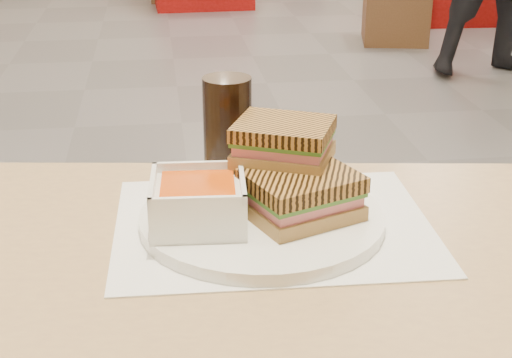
{
  "coord_description": "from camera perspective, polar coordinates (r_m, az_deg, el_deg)",
  "views": [
    {
      "loc": [
        -0.1,
        -2.8,
        1.17
      ],
      "look_at": [
        0.01,
        -2.0,
        0.82
      ],
      "focal_mm": 53.0,
      "sensor_mm": 36.0,
      "label": 1
    }
  ],
  "objects": [
    {
      "name": "soup_bowl",
      "position": [
        0.88,
        -4.38,
        -1.89
      ],
      "size": [
        0.12,
        0.12,
        0.06
      ],
      "color": "white",
      "rests_on": "plate"
    },
    {
      "name": "plate",
      "position": [
        0.92,
        0.45,
        -3.0
      ],
      "size": [
        0.3,
        0.3,
        0.02
      ],
      "color": "white",
      "rests_on": "tray_liner"
    },
    {
      "name": "tray_liner",
      "position": [
        0.93,
        1.29,
        -3.48
      ],
      "size": [
        0.39,
        0.31,
        0.0
      ],
      "color": "white",
      "rests_on": "main_table"
    },
    {
      "name": "cola_glass",
      "position": [
        1.04,
        -2.16,
        3.85
      ],
      "size": [
        0.07,
        0.07,
        0.14
      ],
      "color": "black",
      "rests_on": "main_table"
    },
    {
      "name": "bg_chair_1l",
      "position": [
        5.3,
        10.53,
        12.68
      ],
      "size": [
        0.5,
        0.5,
        0.47
      ],
      "color": "brown",
      "rests_on": "ground"
    },
    {
      "name": "panini_upper",
      "position": [
        0.93,
        2.08,
        2.82
      ],
      "size": [
        0.14,
        0.13,
        0.05
      ],
      "color": "olive",
      "rests_on": "panini_lower"
    },
    {
      "name": "panini_lower",
      "position": [
        0.9,
        3.44,
        -1.21
      ],
      "size": [
        0.15,
        0.14,
        0.06
      ],
      "color": "olive",
      "rests_on": "plate"
    }
  ]
}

